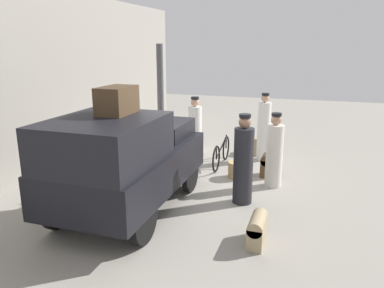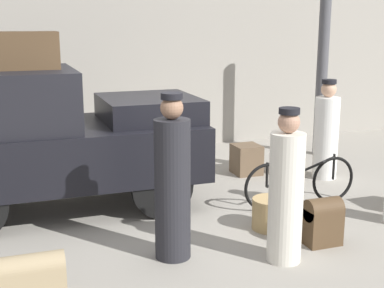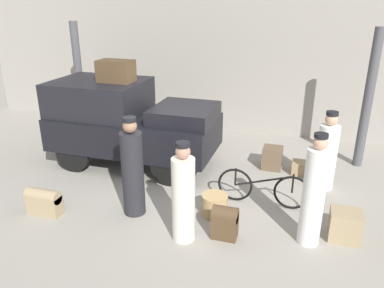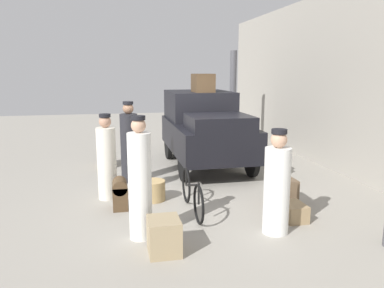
{
  "view_description": "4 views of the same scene",
  "coord_description": "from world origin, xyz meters",
  "px_view_note": "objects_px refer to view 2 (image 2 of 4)",
  "views": [
    {
      "loc": [
        -7.57,
        -2.38,
        3.15
      ],
      "look_at": [
        0.2,
        0.2,
        0.95
      ],
      "focal_mm": 35.0,
      "sensor_mm": 36.0,
      "label": 1
    },
    {
      "loc": [
        -2.15,
        -6.39,
        2.57
      ],
      "look_at": [
        0.2,
        0.2,
        0.95
      ],
      "focal_mm": 50.0,
      "sensor_mm": 36.0,
      "label": 2
    },
    {
      "loc": [
        2.32,
        -6.53,
        3.68
      ],
      "look_at": [
        0.2,
        0.2,
        0.95
      ],
      "focal_mm": 35.0,
      "sensor_mm": 36.0,
      "label": 3
    },
    {
      "loc": [
        7.96,
        -1.45,
        2.49
      ],
      "look_at": [
        0.2,
        0.2,
        0.95
      ],
      "focal_mm": 35.0,
      "sensor_mm": 36.0,
      "label": 4
    }
  ],
  "objects_px": {
    "truck": "(49,135)",
    "suitcase_black_upright": "(30,278)",
    "porter_with_bicycle": "(172,184)",
    "suitcase_small_leather": "(323,220)",
    "conductor_in_dark_uniform": "(286,193)",
    "wicker_basket": "(271,214)",
    "trunk_on_truck_roof": "(28,50)",
    "bicycle": "(301,182)",
    "trunk_large_brown": "(246,159)",
    "trunk_umber_medium": "(287,164)",
    "porter_standing_middle": "(326,134)"
  },
  "relations": [
    {
      "from": "suitcase_black_upright",
      "to": "trunk_on_truck_roof",
      "type": "distance_m",
      "value": 3.23
    },
    {
      "from": "truck",
      "to": "porter_with_bicycle",
      "type": "distance_m",
      "value": 2.33
    },
    {
      "from": "wicker_basket",
      "to": "conductor_in_dark_uniform",
      "type": "bearing_deg",
      "value": -109.13
    },
    {
      "from": "bicycle",
      "to": "suitcase_small_leather",
      "type": "xyz_separation_m",
      "value": [
        -0.45,
        -1.26,
        -0.05
      ]
    },
    {
      "from": "porter_standing_middle",
      "to": "conductor_in_dark_uniform",
      "type": "distance_m",
      "value": 3.39
    },
    {
      "from": "truck",
      "to": "conductor_in_dark_uniform",
      "type": "relative_size",
      "value": 2.23
    },
    {
      "from": "wicker_basket",
      "to": "trunk_umber_medium",
      "type": "xyz_separation_m",
      "value": [
        1.49,
        2.23,
        -0.05
      ]
    },
    {
      "from": "suitcase_small_leather",
      "to": "conductor_in_dark_uniform",
      "type": "bearing_deg",
      "value": -160.46
    },
    {
      "from": "conductor_in_dark_uniform",
      "to": "trunk_on_truck_roof",
      "type": "xyz_separation_m",
      "value": [
        -2.43,
        2.52,
        1.42
      ]
    },
    {
      "from": "bicycle",
      "to": "conductor_in_dark_uniform",
      "type": "distance_m",
      "value": 1.89
    },
    {
      "from": "porter_with_bicycle",
      "to": "suitcase_small_leather",
      "type": "bearing_deg",
      "value": -8.65
    },
    {
      "from": "truck",
      "to": "wicker_basket",
      "type": "distance_m",
      "value": 3.14
    },
    {
      "from": "bicycle",
      "to": "suitcase_small_leather",
      "type": "height_order",
      "value": "bicycle"
    },
    {
      "from": "conductor_in_dark_uniform",
      "to": "truck",
      "type": "bearing_deg",
      "value": 131.38
    },
    {
      "from": "conductor_in_dark_uniform",
      "to": "suitcase_small_leather",
      "type": "relative_size",
      "value": 2.97
    },
    {
      "from": "trunk_umber_medium",
      "to": "trunk_on_truck_roof",
      "type": "distance_m",
      "value": 4.73
    },
    {
      "from": "truck",
      "to": "bicycle",
      "type": "bearing_deg",
      "value": -17.47
    },
    {
      "from": "truck",
      "to": "trunk_large_brown",
      "type": "distance_m",
      "value": 3.47
    },
    {
      "from": "conductor_in_dark_uniform",
      "to": "trunk_large_brown",
      "type": "xyz_separation_m",
      "value": [
        1.08,
        3.24,
        -0.52
      ]
    },
    {
      "from": "truck",
      "to": "trunk_large_brown",
      "type": "xyz_separation_m",
      "value": [
        3.3,
        0.71,
        -0.81
      ]
    },
    {
      "from": "wicker_basket",
      "to": "trunk_on_truck_roof",
      "type": "height_order",
      "value": "trunk_on_truck_roof"
    },
    {
      "from": "porter_with_bicycle",
      "to": "suitcase_black_upright",
      "type": "bearing_deg",
      "value": -160.8
    },
    {
      "from": "porter_with_bicycle",
      "to": "truck",
      "type": "bearing_deg",
      "value": 118.58
    },
    {
      "from": "conductor_in_dark_uniform",
      "to": "trunk_umber_medium",
      "type": "relative_size",
      "value": 3.32
    },
    {
      "from": "trunk_large_brown",
      "to": "trunk_umber_medium",
      "type": "relative_size",
      "value": 0.99
    },
    {
      "from": "bicycle",
      "to": "conductor_in_dark_uniform",
      "type": "height_order",
      "value": "conductor_in_dark_uniform"
    },
    {
      "from": "truck",
      "to": "suitcase_black_upright",
      "type": "distance_m",
      "value": 2.73
    },
    {
      "from": "trunk_umber_medium",
      "to": "conductor_in_dark_uniform",
      "type": "bearing_deg",
      "value": -120.06
    },
    {
      "from": "porter_with_bicycle",
      "to": "trunk_large_brown",
      "type": "height_order",
      "value": "porter_with_bicycle"
    },
    {
      "from": "truck",
      "to": "suitcase_small_leather",
      "type": "xyz_separation_m",
      "value": [
        2.86,
        -2.3,
        -0.76
      ]
    },
    {
      "from": "wicker_basket",
      "to": "conductor_in_dark_uniform",
      "type": "xyz_separation_m",
      "value": [
        -0.3,
        -0.87,
        0.58
      ]
    },
    {
      "from": "trunk_large_brown",
      "to": "trunk_umber_medium",
      "type": "height_order",
      "value": "trunk_large_brown"
    },
    {
      "from": "porter_with_bicycle",
      "to": "conductor_in_dark_uniform",
      "type": "relative_size",
      "value": 1.09
    },
    {
      "from": "trunk_large_brown",
      "to": "trunk_umber_medium",
      "type": "bearing_deg",
      "value": -10.72
    },
    {
      "from": "porter_standing_middle",
      "to": "trunk_umber_medium",
      "type": "relative_size",
      "value": 3.23
    },
    {
      "from": "truck",
      "to": "trunk_on_truck_roof",
      "type": "height_order",
      "value": "trunk_on_truck_roof"
    },
    {
      "from": "truck",
      "to": "bicycle",
      "type": "relative_size",
      "value": 2.17
    },
    {
      "from": "bicycle",
      "to": "porter_standing_middle",
      "type": "height_order",
      "value": "porter_standing_middle"
    },
    {
      "from": "porter_with_bicycle",
      "to": "trunk_large_brown",
      "type": "bearing_deg",
      "value": 51.37
    },
    {
      "from": "wicker_basket",
      "to": "trunk_umber_medium",
      "type": "height_order",
      "value": "wicker_basket"
    },
    {
      "from": "trunk_large_brown",
      "to": "truck",
      "type": "bearing_deg",
      "value": -167.81
    },
    {
      "from": "suitcase_black_upright",
      "to": "trunk_umber_medium",
      "type": "xyz_separation_m",
      "value": [
        4.46,
        3.15,
        -0.11
      ]
    },
    {
      "from": "trunk_large_brown",
      "to": "bicycle",
      "type": "bearing_deg",
      "value": -89.71
    },
    {
      "from": "suitcase_small_leather",
      "to": "trunk_on_truck_roof",
      "type": "xyz_separation_m",
      "value": [
        -3.06,
        2.3,
        1.89
      ]
    },
    {
      "from": "porter_with_bicycle",
      "to": "trunk_on_truck_roof",
      "type": "xyz_separation_m",
      "value": [
        -1.31,
        2.03,
        1.35
      ]
    },
    {
      "from": "porter_standing_middle",
      "to": "trunk_umber_medium",
      "type": "xyz_separation_m",
      "value": [
        -0.41,
        0.52,
        -0.6
      ]
    },
    {
      "from": "porter_standing_middle",
      "to": "wicker_basket",
      "type": "bearing_deg",
      "value": -137.98
    },
    {
      "from": "wicker_basket",
      "to": "trunk_on_truck_roof",
      "type": "relative_size",
      "value": 0.62
    },
    {
      "from": "bicycle",
      "to": "porter_standing_middle",
      "type": "distance_m",
      "value": 1.62
    },
    {
      "from": "truck",
      "to": "porter_with_bicycle",
      "type": "height_order",
      "value": "truck"
    }
  ]
}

